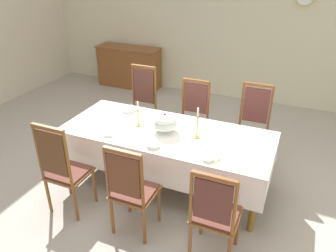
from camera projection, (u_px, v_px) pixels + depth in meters
The scene contains 20 objects.
ground at pixel (166, 186), 4.32m from camera, with size 8.22×6.66×0.04m, color #ADA69D.
back_wall at pixel (236, 8), 6.24m from camera, with size 8.22×0.08×3.58m, color beige.
dining_table at pixel (167, 137), 4.02m from camera, with size 2.54×1.03×0.77m.
tablecloth at pixel (167, 139), 4.04m from camera, with size 2.56×1.05×0.42m.
chair_south_a at pixel (64, 168), 3.61m from camera, with size 0.44×0.42×1.17m.
chair_north_a at pixel (141, 105), 5.12m from camera, with size 0.44×0.42×1.20m.
chair_south_b at pixel (132, 189), 3.33m from camera, with size 0.44×0.42×1.10m.
chair_north_b at pixel (192, 117), 4.83m from camera, with size 0.44×0.42×1.10m.
chair_south_c at pixel (215, 213), 3.03m from camera, with size 0.44×0.42×1.06m.
chair_north_c at pixel (252, 126), 4.52m from camera, with size 0.44×0.42×1.16m.
soup_tureen at pixel (165, 122), 3.94m from camera, with size 0.31×0.31×0.24m.
candlestick_west at pixel (138, 116), 4.06m from camera, with size 0.07×0.07×0.33m.
candlestick_east at pixel (197, 126), 3.78m from camera, with size 0.07×0.07×0.38m.
bowl_near_left at pixel (208, 158), 3.43m from camera, with size 0.14×0.14×0.03m.
bowl_near_right at pixel (109, 134), 3.90m from camera, with size 0.14×0.14×0.03m.
bowl_far_left at pixel (129, 109), 4.51m from camera, with size 0.19×0.19×0.05m.
bowl_far_right at pixel (153, 145), 3.66m from camera, with size 0.16×0.16×0.04m.
spoon_primary at pixel (218, 160), 3.42m from camera, with size 0.04×0.18×0.01m.
spoon_secondary at pixel (103, 132), 3.96m from camera, with size 0.05×0.18×0.01m.
sideboard at pixel (129, 67), 7.38m from camera, with size 1.44×0.48×0.90m.
Camera 1 is at (1.40, -3.18, 2.66)m, focal length 35.10 mm.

